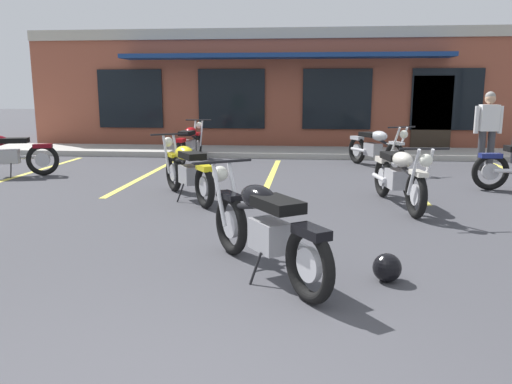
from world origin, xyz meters
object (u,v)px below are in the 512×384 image
at_px(motorcycle_red_sportbike, 399,176).
at_px(motorcycle_orange_scrambler, 3,154).
at_px(motorcycle_silver_naked, 376,147).
at_px(motorcycle_foreground_classic, 264,226).
at_px(helmet_on_pavement, 387,268).
at_px(motorcycle_black_cruiser, 187,170).
at_px(person_in_black_shirt, 488,126).
at_px(motorcycle_blue_standard, 190,143).

distance_m(motorcycle_red_sportbike, motorcycle_orange_scrambler, 7.64).
bearing_deg(motorcycle_silver_naked, motorcycle_foreground_classic, -105.12).
distance_m(motorcycle_red_sportbike, helmet_on_pavement, 3.19).
height_order(motorcycle_black_cruiser, motorcycle_orange_scrambler, same).
distance_m(motorcycle_orange_scrambler, person_in_black_shirt, 10.06).
bearing_deg(helmet_on_pavement, person_in_black_shirt, 66.09).
relative_size(motorcycle_black_cruiser, motorcycle_blue_standard, 0.88).
distance_m(motorcycle_black_cruiser, motorcycle_blue_standard, 4.24).
height_order(motorcycle_orange_scrambler, helmet_on_pavement, motorcycle_orange_scrambler).
bearing_deg(motorcycle_orange_scrambler, helmet_on_pavement, -36.96).
distance_m(motorcycle_blue_standard, helmet_on_pavement, 8.31).
bearing_deg(motorcycle_silver_naked, person_in_black_shirt, -1.33).
bearing_deg(motorcycle_foreground_classic, motorcycle_black_cruiser, 114.49).
distance_m(motorcycle_orange_scrambler, helmet_on_pavement, 8.48).
distance_m(motorcycle_silver_naked, helmet_on_pavement, 7.09).
relative_size(motorcycle_foreground_classic, motorcycle_black_cruiser, 0.99).
height_order(motorcycle_foreground_classic, motorcycle_silver_naked, same).
height_order(motorcycle_foreground_classic, person_in_black_shirt, person_in_black_shirt).
relative_size(motorcycle_foreground_classic, person_in_black_shirt, 1.09).
height_order(motorcycle_blue_standard, helmet_on_pavement, motorcycle_blue_standard).
bearing_deg(motorcycle_blue_standard, motorcycle_orange_scrambler, -143.30).
xyz_separation_m(motorcycle_red_sportbike, motorcycle_blue_standard, (-4.14, 4.39, 0.00)).
bearing_deg(motorcycle_silver_naked, helmet_on_pavement, -96.17).
distance_m(motorcycle_silver_naked, motorcycle_orange_scrambler, 7.78).
xyz_separation_m(motorcycle_black_cruiser, motorcycle_orange_scrambler, (-4.15, 1.73, 0.00)).
xyz_separation_m(motorcycle_red_sportbike, motorcycle_black_cruiser, (-3.23, 0.25, 0.00)).
bearing_deg(helmet_on_pavement, motorcycle_black_cruiser, 127.87).
height_order(motorcycle_foreground_classic, motorcycle_orange_scrambler, same).
bearing_deg(motorcycle_blue_standard, motorcycle_silver_naked, -6.24).
height_order(motorcycle_red_sportbike, helmet_on_pavement, motorcycle_red_sportbike).
xyz_separation_m(motorcycle_foreground_classic, helmet_on_pavement, (1.12, -0.08, -0.33)).
relative_size(motorcycle_foreground_classic, motorcycle_orange_scrambler, 0.89).
height_order(motorcycle_silver_naked, motorcycle_orange_scrambler, same).
height_order(motorcycle_black_cruiser, person_in_black_shirt, person_in_black_shirt).
height_order(motorcycle_foreground_classic, helmet_on_pavement, motorcycle_foreground_classic).
bearing_deg(motorcycle_black_cruiser, motorcycle_silver_naked, 47.35).
bearing_deg(motorcycle_orange_scrambler, motorcycle_red_sportbike, -15.01).
bearing_deg(helmet_on_pavement, motorcycle_red_sportbike, 79.00).
relative_size(motorcycle_silver_naked, person_in_black_shirt, 1.15).
bearing_deg(helmet_on_pavement, motorcycle_orange_scrambler, 143.04).
distance_m(motorcycle_red_sportbike, motorcycle_black_cruiser, 3.24).
bearing_deg(motorcycle_silver_naked, motorcycle_blue_standard, 173.76).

